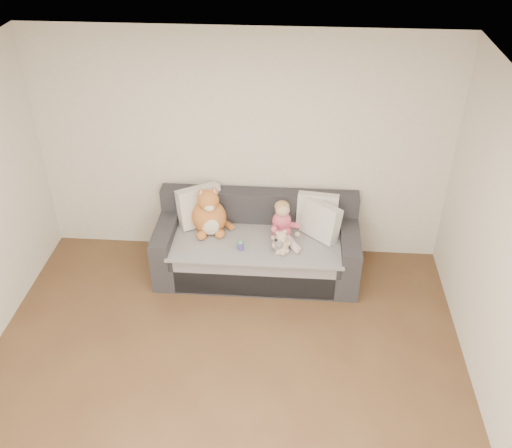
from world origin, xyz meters
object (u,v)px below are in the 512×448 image
(sofa, at_px, (257,247))
(teddy_bear, at_px, (281,243))
(sippy_cup, at_px, (241,245))
(toddler, at_px, (283,224))
(plush_cat, at_px, (209,215))

(sofa, xyz_separation_m, teddy_bear, (0.27, -0.27, 0.27))
(sippy_cup, bearing_deg, sofa, 60.43)
(sofa, xyz_separation_m, toddler, (0.28, -0.04, 0.35))
(plush_cat, bearing_deg, teddy_bear, -34.31)
(toddler, distance_m, plush_cat, 0.81)
(sofa, xyz_separation_m, sippy_cup, (-0.16, -0.28, 0.23))
(plush_cat, distance_m, sippy_cup, 0.51)
(toddler, height_order, teddy_bear, toddler)
(sofa, distance_m, teddy_bear, 0.47)
(sofa, height_order, teddy_bear, sofa)
(toddler, bearing_deg, sofa, 152.65)
(teddy_bear, bearing_deg, sofa, 114.41)
(plush_cat, height_order, sippy_cup, plush_cat)
(toddler, xyz_separation_m, plush_cat, (-0.80, 0.09, 0.02))
(toddler, relative_size, sippy_cup, 3.87)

